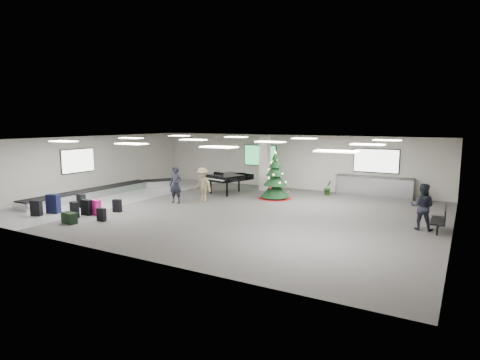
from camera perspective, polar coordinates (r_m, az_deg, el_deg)
The scene contains 21 objects.
ground at distance 18.35m, azimuth -1.44°, elevation -4.24°, with size 18.00×18.00×0.00m, color #3E3B38.
room_envelope at distance 18.76m, azimuth -1.41°, elevation 3.24°, with size 18.02×14.02×3.21m.
baggage_carousel at distance 23.23m, azimuth -18.35°, elevation -1.48°, with size 2.28×9.71×0.43m.
service_counter at distance 22.65m, azimuth 18.48°, elevation -0.87°, with size 4.05×0.65×1.08m.
suitcase_0 at distance 18.20m, azimuth -22.48°, elevation -3.91°, with size 0.48×0.34×0.68m.
suitcase_1 at distance 18.47m, azimuth -21.01°, elevation -3.65°, with size 0.46×0.29×0.69m.
pink_suitcase at distance 18.29m, azimuth -19.73°, elevation -3.70°, with size 0.48×0.36×0.69m.
suitcase_3 at distance 18.66m, azimuth -17.07°, elevation -3.51°, with size 0.42×0.30×0.58m.
navy_suitcase at distance 19.40m, azimuth -25.02°, elevation -3.09°, with size 0.61×0.46×0.85m.
suitcase_5 at distance 19.15m, azimuth -26.97°, elevation -3.60°, with size 0.50×0.38×0.69m.
green_duffel at distance 17.27m, azimuth -23.10°, elevation -4.97°, with size 0.68×0.39×0.46m.
suitcase_7 at distance 17.18m, azimuth -19.10°, elevation -4.67°, with size 0.37×0.21×0.55m.
suitcase_8 at distance 20.18m, azimuth -21.66°, elevation -2.76°, with size 0.47×0.32×0.66m.
christmas_tree at distance 20.94m, azimuth 4.99°, elevation -0.30°, with size 1.78×1.78×2.53m.
grand_piano at distance 22.38m, azimuth -1.71°, elevation 0.37°, with size 2.20×2.58×1.26m.
bench at distance 16.32m, azimuth 26.70°, elevation -4.86°, with size 0.54×1.46×0.92m.
traveler_a at distance 19.94m, azimuth -9.12°, elevation -0.70°, with size 0.66×0.43×1.81m, color black.
traveler_b at distance 20.21m, azimuth -5.32°, elevation -0.66°, with size 1.10×0.63×1.71m, color #927E5A.
traveler_bench at distance 16.29m, azimuth 24.50°, elevation -3.48°, with size 0.84×0.66×1.74m, color black.
potted_plant_left at distance 22.43m, azimuth 12.38°, elevation -1.04°, with size 0.46×0.37×0.84m, color #133B13.
potted_plant_right at distance 22.18m, azimuth 24.71°, elevation -1.64°, with size 0.50×0.50×0.90m, color #133B13.
Camera 1 is at (9.28, -15.33, 3.97)m, focal length 30.00 mm.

